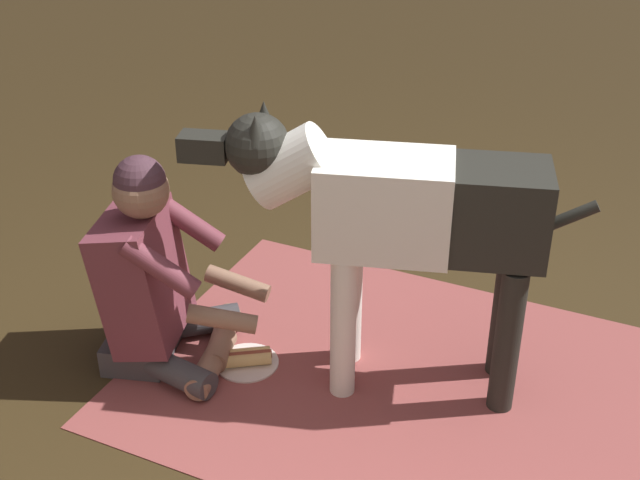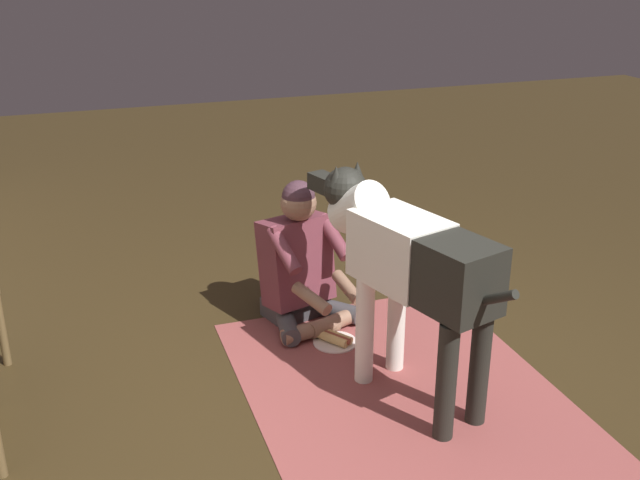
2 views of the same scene
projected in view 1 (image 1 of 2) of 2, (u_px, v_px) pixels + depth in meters
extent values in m
plane|color=#352814|center=(406.00, 384.00, 3.28)|extent=(15.15, 15.15, 0.00)
cube|color=brown|center=(409.00, 383.00, 3.28)|extent=(2.12, 1.54, 0.01)
cube|color=#3F3D40|center=(143.00, 342.00, 3.41)|extent=(0.33, 0.39, 0.12)
cylinder|color=#3F3D40|center=(192.00, 323.00, 3.52)|extent=(0.37, 0.35, 0.11)
cylinder|color=#8D6850|center=(223.00, 337.00, 3.45)|extent=(0.21, 0.37, 0.09)
cylinder|color=#3F3D40|center=(169.00, 369.00, 3.26)|extent=(0.41, 0.17, 0.11)
cylinder|color=#8D6850|center=(212.00, 362.00, 3.30)|extent=(0.17, 0.37, 0.09)
cube|color=brown|center=(143.00, 276.00, 3.25)|extent=(0.39, 0.46, 0.54)
cylinder|color=brown|center=(188.00, 222.00, 3.31)|extent=(0.30, 0.16, 0.24)
cylinder|color=#8D6850|center=(238.00, 284.00, 3.35)|extent=(0.28, 0.11, 0.12)
cylinder|color=brown|center=(160.00, 268.00, 3.01)|extent=(0.30, 0.16, 0.24)
cylinder|color=#8D6850|center=(222.00, 319.00, 3.14)|extent=(0.27, 0.18, 0.12)
sphere|color=#8D6850|center=(141.00, 190.00, 3.07)|extent=(0.21, 0.21, 0.21)
sphere|color=#432933|center=(140.00, 181.00, 3.05)|extent=(0.19, 0.19, 0.19)
cylinder|color=white|center=(343.00, 328.00, 3.10)|extent=(0.10, 0.10, 0.59)
cylinder|color=white|center=(350.00, 296.00, 3.28)|extent=(0.10, 0.10, 0.59)
cylinder|color=black|center=(507.00, 342.00, 3.02)|extent=(0.10, 0.10, 0.59)
cylinder|color=black|center=(505.00, 309.00, 3.21)|extent=(0.10, 0.10, 0.59)
cube|color=white|center=(384.00, 204.00, 2.95)|extent=(0.54, 0.42, 0.34)
cube|color=black|center=(488.00, 211.00, 2.90)|extent=(0.47, 0.39, 0.33)
cylinder|color=white|center=(290.00, 166.00, 2.93)|extent=(0.39, 0.30, 0.32)
sphere|color=black|center=(257.00, 145.00, 2.91)|extent=(0.23, 0.23, 0.23)
cube|color=black|center=(204.00, 147.00, 2.94)|extent=(0.19, 0.15, 0.09)
cone|color=black|center=(256.00, 130.00, 2.81)|extent=(0.10, 0.10, 0.10)
cone|color=black|center=(264.00, 115.00, 2.92)|extent=(0.10, 0.10, 0.10)
cylinder|color=black|center=(552.00, 224.00, 2.89)|extent=(0.30, 0.13, 0.20)
cylinder|color=silver|center=(247.00, 363.00, 3.38)|extent=(0.25, 0.25, 0.01)
cylinder|color=#E3BC71|center=(246.00, 354.00, 3.39)|extent=(0.19, 0.15, 0.05)
cylinder|color=#E3BC71|center=(247.00, 360.00, 3.35)|extent=(0.19, 0.15, 0.05)
cylinder|color=brown|center=(247.00, 356.00, 3.37)|extent=(0.19, 0.14, 0.04)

